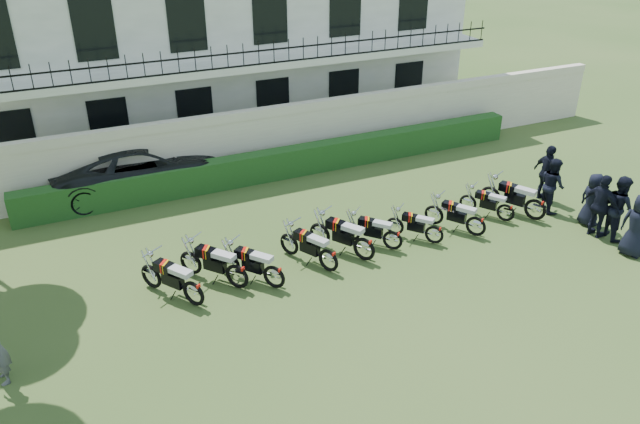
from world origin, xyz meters
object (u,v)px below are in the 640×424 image
object	(u,v)px
motorcycle_2	(274,272)
motorcycle_5	(393,236)
motorcycle_1	(237,271)
motorcycle_3	(328,255)
motorcycle_6	(435,231)
officer_2	(601,206)
motorcycle_7	(476,222)
motorcycle_8	(506,209)
motorcycle_9	(536,205)
officer_3	(592,200)
motorcycle_4	(364,244)
suv	(141,166)
officer_5	(547,173)
motorcycle_0	(193,288)
officer_0	(637,225)
officer_4	(552,185)
officer_1	(619,207)

from	to	relation	value
motorcycle_2	motorcycle_5	bearing A→B (deg)	-31.60
motorcycle_1	motorcycle_3	size ratio (longest dim) A/B	0.94
motorcycle_6	officer_2	distance (m)	4.82
motorcycle_5	motorcycle_7	distance (m)	2.60
motorcycle_3	motorcycle_7	xyz separation A→B (m)	(4.67, -0.09, -0.02)
motorcycle_8	motorcycle_9	distance (m)	0.91
motorcycle_1	motorcycle_5	xyz separation A→B (m)	(4.50, -0.00, -0.07)
motorcycle_1	motorcycle_6	bearing A→B (deg)	-40.42
officer_3	motorcycle_4	bearing A→B (deg)	77.42
suv	officer_5	size ratio (longest dim) A/B	3.10
motorcycle_0	suv	xyz separation A→B (m)	(0.17, 7.29, 0.28)
motorcycle_2	motorcycle_7	xyz separation A→B (m)	(6.24, 0.04, -0.02)
motorcycle_9	motorcycle_3	bearing A→B (deg)	153.18
officer_2	officer_3	distance (m)	0.71
motorcycle_6	officer_2	size ratio (longest dim) A/B	0.73
motorcycle_0	motorcycle_4	bearing A→B (deg)	-31.86
officer_0	motorcycle_1	bearing A→B (deg)	56.09
motorcycle_9	suv	size ratio (longest dim) A/B	0.34
motorcycle_1	motorcycle_8	xyz separation A→B (m)	(8.46, 0.03, -0.09)
motorcycle_9	officer_4	world-z (taller)	officer_4
motorcycle_8	officer_2	distance (m)	2.60
motorcycle_0	motorcycle_4	size ratio (longest dim) A/B	0.95
motorcycle_4	officer_0	size ratio (longest dim) A/B	1.03
motorcycle_2	motorcycle_3	size ratio (longest dim) A/B	0.89
motorcycle_0	motorcycle_4	xyz separation A→B (m)	(4.69, 0.11, 0.01)
motorcycle_0	officer_2	bearing A→B (deg)	-40.59
motorcycle_7	officer_1	xyz separation A→B (m)	(3.61, -1.68, 0.47)
suv	officer_2	distance (m)	14.30
motorcycle_7	officer_4	world-z (taller)	officer_4
motorcycle_4	motorcycle_6	world-z (taller)	motorcycle_4
officer_1	officer_5	world-z (taller)	officer_1
officer_4	motorcycle_0	bearing A→B (deg)	104.58
suv	motorcycle_9	bearing A→B (deg)	-125.90
motorcycle_6	officer_3	world-z (taller)	officer_3
motorcycle_2	suv	distance (m)	7.63
motorcycle_4	officer_3	size ratio (longest dim) A/B	1.14
motorcycle_7	officer_0	world-z (taller)	officer_0
motorcycle_2	officer_3	xyz separation A→B (m)	(9.77, -0.77, 0.32)
motorcycle_2	officer_4	xyz separation A→B (m)	(9.36, 0.44, 0.37)
motorcycle_4	officer_4	world-z (taller)	officer_4
motorcycle_8	officer_1	distance (m)	3.06
motorcycle_9	officer_4	distance (m)	1.01
officer_2	motorcycle_7	bearing A→B (deg)	55.63
motorcycle_9	officer_2	size ratio (longest dim) A/B	1.03
motorcycle_8	officer_3	bearing A→B (deg)	-60.76
motorcycle_3	officer_1	distance (m)	8.47
motorcycle_2	motorcycle_6	distance (m)	4.91
officer_1	officer_3	size ratio (longest dim) A/B	1.16
motorcycle_3	officer_2	size ratio (longest dim) A/B	0.96
motorcycle_0	motorcycle_3	bearing A→B (deg)	-32.88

